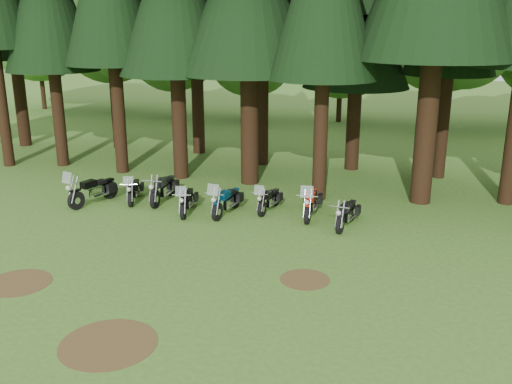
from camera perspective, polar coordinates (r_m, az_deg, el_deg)
ground at (r=17.07m, az=-10.52°, el=-7.40°), size 120.00×120.00×0.00m
decid_0 at (r=48.91m, az=-20.91°, el=14.58°), size 8.00×7.78×10.00m
decid_1 at (r=45.91m, az=-14.22°, el=14.98°), size 7.91×7.69×9.88m
decid_2 at (r=42.49m, az=-8.19°, el=14.01°), size 6.72×6.53×8.40m
decid_3 at (r=40.78m, az=-0.43°, el=13.44°), size 6.12×5.95×7.65m
decid_4 at (r=40.56m, az=8.84°, el=13.03°), size 5.93×5.76×7.41m
decid_5 at (r=39.46m, az=18.86°, el=14.97°), size 8.45×8.21×10.56m
dirt_patch_0 at (r=17.14m, az=-22.69°, el=-8.37°), size 1.80×1.80×0.01m
dirt_patch_1 at (r=16.09m, az=4.91°, el=-8.70°), size 1.40×1.40×0.01m
dirt_patch_2 at (r=13.55m, az=-14.55°, el=-14.47°), size 2.20×2.20×0.01m
motorcycle_0 at (r=23.11m, az=-15.99°, el=0.07°), size 1.00×2.43×1.55m
motorcycle_1 at (r=23.07m, az=-12.14°, el=0.11°), size 0.90×2.02×1.29m
motorcycle_2 at (r=22.82m, az=-9.26°, el=0.26°), size 0.40×2.41×0.98m
motorcycle_3 at (r=21.36m, az=-6.93°, el=-0.96°), size 0.72×2.11×1.33m
motorcycle_4 at (r=21.08m, az=-2.98°, el=-0.98°), size 0.53×2.30×1.44m
motorcycle_5 at (r=21.42m, az=1.29°, el=-0.85°), size 0.49×2.00×1.26m
motorcycle_6 at (r=20.88m, az=5.48°, el=-1.17°), size 0.50×2.37×1.49m
motorcycle_7 at (r=20.05m, az=9.04°, el=-2.24°), size 0.42×2.13×0.87m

